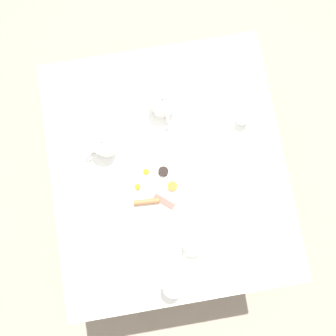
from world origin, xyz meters
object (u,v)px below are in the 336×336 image
Objects in this scene: knife_by_plate at (74,90)px; teacup_with_saucer_left at (192,246)px; creamer_jug at (243,118)px; spoon_for_tea at (231,172)px; teapot_far at (163,103)px; breakfast_plate at (154,187)px; teapot_near at (104,144)px; fork_spare at (90,196)px; water_glass_tall at (173,284)px; fork_by_plate at (246,237)px; napkin_folded at (117,255)px.

teacup_with_saucer_left is at bearing -62.12° from knife_by_plate.
spoon_for_tea is at bearing -113.24° from creamer_jug.
creamer_jug reaches higher than spoon_for_tea.
breakfast_plate is at bearing 157.39° from teapot_far.
teapot_near is at bearing 121.46° from teacup_with_saucer_left.
spoon_for_tea and fork_spare have the same top height.
water_glass_tall reaches higher than spoon_for_tea.
breakfast_plate is 1.46× the size of teapot_far.
fork_by_plate is at bearing -50.38° from knife_by_plate.
breakfast_plate is 0.58m from knife_by_plate.
teacup_with_saucer_left is 0.88m from knife_by_plate.
teapot_far reaches higher than creamer_jug.
fork_spare is at bearing 178.52° from breakfast_plate.
creamer_jug is at bearing -20.10° from knife_by_plate.
teapot_near is 0.57m from spoon_for_tea.
napkin_folded is at bearing -128.26° from breakfast_plate.
water_glass_tall is (0.01, -0.41, 0.05)m from breakfast_plate.
creamer_jug is at bearing 37.45° from napkin_folded.
fork_by_plate is 0.29m from spoon_for_tea.
breakfast_plate is at bearing 141.76° from fork_by_plate.
knife_by_plate is at bearing 129.62° from fork_by_plate.
teapot_near is 0.48m from napkin_folded.
teapot_near is at bearing 107.47° from water_glass_tall.
breakfast_plate is 2.10× the size of teacup_with_saucer_left.
teapot_far is at bearing 160.37° from creamer_jug.
teacup_with_saucer_left is at bearing -76.00° from teapot_near.
creamer_jug is at bearing -117.09° from teapot_far.
knife_by_plate is at bearing 90.79° from fork_spare.
spoon_for_tea is at bearing -152.12° from teapot_far.
breakfast_plate is 0.41m from water_glass_tall.
teapot_near is 1.28× the size of fork_spare.
spoon_for_tea is 1.08× the size of fork_spare.
teapot_near reaches higher than fork_spare.
napkin_folded is 0.61m from spoon_for_tea.
creamer_jug is (0.62, 0.02, -0.02)m from teapot_near.
teapot_far reaches higher than water_glass_tall.
teacup_with_saucer_left is at bearing 178.96° from fork_by_plate.
fork_spare is (-0.08, 0.27, -0.00)m from napkin_folded.
teapot_far is 0.69m from fork_by_plate.
water_glass_tall is 1.42× the size of creamer_jug.
breakfast_plate is at bearing -67.33° from teapot_near.
breakfast_plate is at bearing 91.84° from water_glass_tall.
teacup_with_saucer_left is 1.68× the size of creamer_jug.
spoon_for_tea is (0.25, -0.35, -0.05)m from teapot_far.
fork_by_plate is 0.97× the size of spoon_for_tea.
knife_by_plate and spoon_for_tea have the same top height.
water_glass_tall is at bearing -54.13° from fork_spare.
knife_by_plate is at bearing 120.29° from breakfast_plate.
water_glass_tall reaches higher than fork_by_plate.
teapot_far is 1.71× the size of water_glass_tall.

